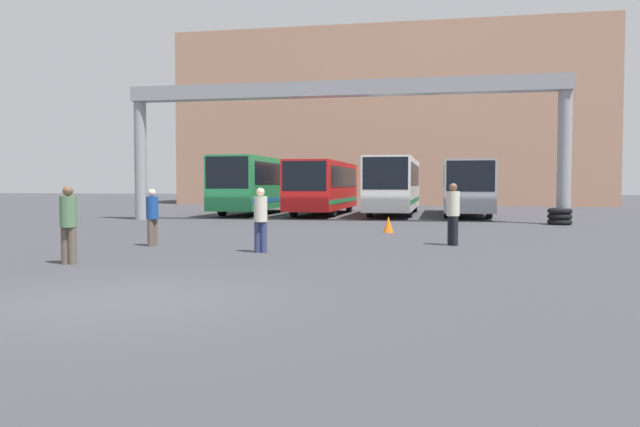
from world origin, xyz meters
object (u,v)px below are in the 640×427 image
(tire_stack, at_px, (560,216))
(pedestrian_near_right, at_px, (261,218))
(bus_slot_1, at_px, (324,184))
(bus_slot_3, at_px, (466,185))
(bus_slot_0, at_px, (257,182))
(pedestrian_near_center, at_px, (68,223))
(bus_slot_2, at_px, (394,183))
(pedestrian_far_center, at_px, (152,216))
(traffic_cone, at_px, (388,224))
(pedestrian_near_left, at_px, (453,212))

(tire_stack, bearing_deg, pedestrian_near_right, -126.19)
(bus_slot_1, height_order, bus_slot_3, bus_slot_1)
(bus_slot_0, height_order, pedestrian_near_center, bus_slot_0)
(bus_slot_0, relative_size, bus_slot_1, 1.00)
(bus_slot_3, height_order, pedestrian_near_center, bus_slot_3)
(bus_slot_2, height_order, pedestrian_near_right, bus_slot_2)
(bus_slot_2, height_order, pedestrian_near_center, bus_slot_2)
(bus_slot_1, xyz_separation_m, pedestrian_far_center, (-1.30, -19.37, -0.89))
(bus_slot_1, height_order, pedestrian_near_center, bus_slot_1)
(pedestrian_near_center, bearing_deg, pedestrian_near_right, 38.16)
(bus_slot_0, xyz_separation_m, traffic_cone, (9.00, -13.08, -1.61))
(bus_slot_2, height_order, pedestrian_far_center, bus_slot_2)
(bus_slot_0, height_order, bus_slot_3, bus_slot_0)
(bus_slot_0, distance_m, tire_stack, 17.59)
(pedestrian_near_right, xyz_separation_m, traffic_cone, (2.68, 7.33, -0.59))
(pedestrian_near_left, bearing_deg, pedestrian_near_center, -94.38)
(pedestrian_near_center, bearing_deg, pedestrian_near_left, 31.96)
(bus_slot_3, distance_m, pedestrian_near_center, 25.93)
(pedestrian_near_left, height_order, tire_stack, pedestrian_near_left)
(bus_slot_3, bearing_deg, bus_slot_0, -177.01)
(pedestrian_far_center, bearing_deg, tire_stack, -28.78)
(bus_slot_1, distance_m, bus_slot_2, 4.14)
(tire_stack, bearing_deg, traffic_cone, -139.91)
(bus_slot_2, bearing_deg, bus_slot_0, -175.14)
(bus_slot_1, relative_size, pedestrian_near_left, 5.86)
(bus_slot_2, bearing_deg, pedestrian_near_left, -80.44)
(bus_slot_2, relative_size, tire_stack, 11.48)
(bus_slot_3, bearing_deg, pedestrian_near_left, -93.19)
(pedestrian_far_center, bearing_deg, bus_slot_1, 14.69)
(bus_slot_1, height_order, bus_slot_2, bus_slot_2)
(bus_slot_3, relative_size, pedestrian_near_center, 6.82)
(bus_slot_1, height_order, pedestrian_near_right, bus_slot_1)
(pedestrian_far_center, relative_size, pedestrian_near_right, 0.97)
(pedestrian_near_left, bearing_deg, bus_slot_0, 172.90)
(bus_slot_3, height_order, pedestrian_near_left, bus_slot_3)
(bus_slot_1, xyz_separation_m, pedestrian_near_left, (7.15, -17.53, -0.80))
(bus_slot_0, height_order, pedestrian_near_right, bus_slot_0)
(pedestrian_near_center, bearing_deg, bus_slot_2, 74.14)
(pedestrian_near_left, distance_m, traffic_cone, 5.03)
(pedestrian_near_center, distance_m, tire_stack, 20.96)
(bus_slot_0, relative_size, tire_stack, 10.14)
(bus_slot_2, distance_m, pedestrian_near_center, 24.80)
(bus_slot_2, relative_size, traffic_cone, 20.16)
(bus_slot_3, xyz_separation_m, pedestrian_near_center, (-9.42, -24.15, -0.82))
(bus_slot_1, distance_m, pedestrian_far_center, 19.44)
(bus_slot_1, bearing_deg, pedestrian_near_center, -93.07)
(bus_slot_1, relative_size, traffic_cone, 17.81)
(bus_slot_0, bearing_deg, tire_stack, -24.26)
(bus_slot_1, distance_m, traffic_cone, 14.04)
(pedestrian_near_right, distance_m, traffic_cone, 7.83)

